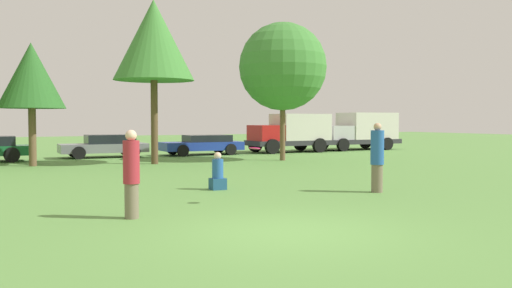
{
  "coord_description": "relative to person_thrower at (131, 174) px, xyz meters",
  "views": [
    {
      "loc": [
        -4.83,
        -8.12,
        1.98
      ],
      "look_at": [
        1.36,
        3.85,
        1.38
      ],
      "focal_mm": 37.71,
      "sensor_mm": 36.0,
      "label": 1
    }
  ],
  "objects": [
    {
      "name": "bystander_sitting",
      "position": [
        3.32,
        3.34,
        -0.46
      ],
      "size": [
        0.42,
        0.35,
        1.07
      ],
      "color": "navy",
      "rests_on": "ground"
    },
    {
      "name": "parked_car_blue",
      "position": [
        8.62,
        17.79,
        -0.3
      ],
      "size": [
        4.6,
        2.06,
        1.13
      ],
      "rotation": [
        0.0,
        0.0,
        3.13
      ],
      "color": "#1E389E",
      "rests_on": "ground"
    },
    {
      "name": "delivery_truck_silver",
      "position": [
        19.97,
        18.02,
        0.4
      ],
      "size": [
        5.7,
        2.63,
        2.47
      ],
      "rotation": [
        0.0,
        0.0,
        3.13
      ],
      "color": "#2D2D33",
      "rests_on": "ground"
    },
    {
      "name": "parked_car_grey",
      "position": [
        3.24,
        18.17,
        -0.27
      ],
      "size": [
        4.48,
        2.01,
        1.21
      ],
      "rotation": [
        0.0,
        0.0,
        3.13
      ],
      "color": "slate",
      "rests_on": "ground"
    },
    {
      "name": "tree_3",
      "position": [
        10.54,
        12.1,
        3.67
      ],
      "size": [
        4.28,
        4.28,
        6.73
      ],
      "color": "brown",
      "rests_on": "ground"
    },
    {
      "name": "ground_plane",
      "position": [
        2.12,
        -2.56,
        -0.91
      ],
      "size": [
        120.0,
        120.0,
        0.0
      ],
      "primitive_type": "plane",
      "color": "#5B8E42"
    },
    {
      "name": "tree_1",
      "position": [
        -0.66,
        14.17,
        2.95
      ],
      "size": [
        2.8,
        2.8,
        5.29
      ],
      "color": "brown",
      "rests_on": "ground"
    },
    {
      "name": "person_catcher",
      "position": [
        6.97,
        0.8,
        0.05
      ],
      "size": [
        0.36,
        0.36,
        1.9
      ],
      "rotation": [
        0.0,
        0.0,
        -3.03
      ],
      "color": "#726651",
      "rests_on": "ground"
    },
    {
      "name": "person_thrower",
      "position": [
        0.0,
        0.0,
        0.0
      ],
      "size": [
        0.33,
        0.33,
        1.79
      ],
      "rotation": [
        0.0,
        0.0,
        0.11
      ],
      "color": "#726651",
      "rests_on": "ground"
    },
    {
      "name": "frisbee",
      "position": [
        3.02,
        0.47,
        0.42
      ],
      "size": [
        0.27,
        0.26,
        0.08
      ],
      "color": "#F21E72"
    },
    {
      "name": "delivery_truck_red",
      "position": [
        14.49,
        17.73,
        0.36
      ],
      "size": [
        5.26,
        2.55,
        2.36
      ],
      "rotation": [
        0.0,
        0.0,
        3.13
      ],
      "color": "#2D2D33",
      "rests_on": "ground"
    },
    {
      "name": "tree_2",
      "position": [
        4.33,
        12.88,
        4.62
      ],
      "size": [
        3.6,
        3.6,
        7.36
      ],
      "color": "brown",
      "rests_on": "ground"
    }
  ]
}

